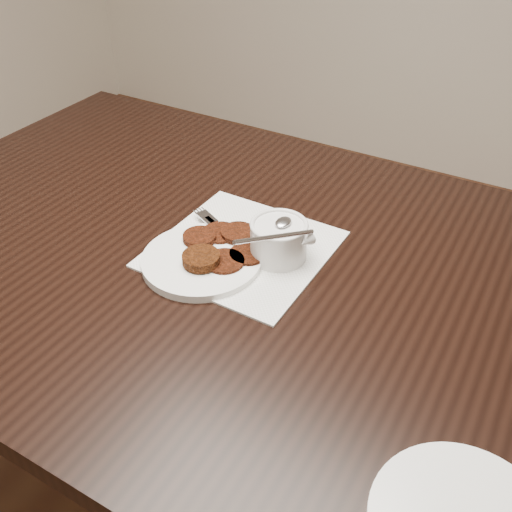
{
  "coord_description": "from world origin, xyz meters",
  "views": [
    {
      "loc": [
        0.5,
        -0.61,
        1.37
      ],
      "look_at": [
        0.13,
        0.04,
        0.8
      ],
      "focal_mm": 40.31,
      "sensor_mm": 36.0,
      "label": 1
    }
  ],
  "objects": [
    {
      "name": "floor",
      "position": [
        0.0,
        0.0,
        0.0
      ],
      "size": [
        4.0,
        4.0,
        0.0
      ],
      "primitive_type": "plane",
      "color": "#56311D",
      "rests_on": "ground"
    },
    {
      "name": "plate_with_patty",
      "position": [
        0.02,
        0.03,
        0.77
      ],
      "size": [
        0.28,
        0.28,
        0.03
      ],
      "primitive_type": null,
      "rotation": [
        0.0,
        0.0,
        -0.45
      ],
      "color": "white",
      "rests_on": "table"
    },
    {
      "name": "patty_cluster",
      "position": [
        0.03,
        0.09,
        0.76
      ],
      "size": [
        0.25,
        0.25,
        0.02
      ],
      "primitive_type": null,
      "rotation": [
        0.0,
        0.0,
        -0.12
      ],
      "color": "#5D1E0C",
      "rests_on": "napkin"
    },
    {
      "name": "napkin",
      "position": [
        0.06,
        0.1,
        0.75
      ],
      "size": [
        0.3,
        0.3,
        0.0
      ],
      "primitive_type": "cube",
      "rotation": [
        0.0,
        0.0,
        -0.02
      ],
      "color": "white",
      "rests_on": "table"
    },
    {
      "name": "sauce_ramekin",
      "position": [
        0.13,
        0.12,
        0.82
      ],
      "size": [
        0.16,
        0.16,
        0.14
      ],
      "primitive_type": null,
      "rotation": [
        0.0,
        0.0,
        0.29
      ],
      "color": "silver",
      "rests_on": "napkin"
    },
    {
      "name": "table",
      "position": [
        0.05,
        0.08,
        0.38
      ],
      "size": [
        1.48,
        0.95,
        0.75
      ],
      "primitive_type": "cube",
      "color": "black",
      "rests_on": "floor"
    }
  ]
}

